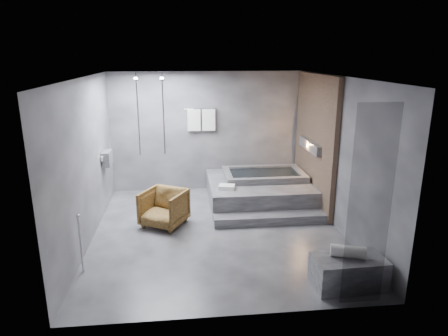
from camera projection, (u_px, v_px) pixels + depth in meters
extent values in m
plane|color=#323235|center=(217.00, 231.00, 7.42)|extent=(5.00, 5.00, 0.00)
cube|color=#545457|center=(217.00, 77.00, 6.65)|extent=(4.50, 5.00, 0.04)
cube|color=#3E3E43|center=(208.00, 132.00, 9.42)|extent=(4.50, 0.04, 2.80)
cube|color=#3E3E43|center=(236.00, 212.00, 4.64)|extent=(4.50, 0.04, 2.80)
cube|color=#3E3E43|center=(86.00, 162.00, 6.80)|extent=(0.04, 5.00, 2.80)
cube|color=#3E3E43|center=(340.00, 155.00, 7.26)|extent=(0.04, 5.00, 2.80)
cube|color=#A17C5E|center=(315.00, 141.00, 8.45)|extent=(0.10, 2.40, 2.78)
cube|color=#FF9938|center=(311.00, 146.00, 8.47)|extent=(0.14, 1.20, 0.20)
cube|color=gray|center=(107.00, 158.00, 8.23)|extent=(0.16, 0.42, 0.30)
imported|color=beige|center=(107.00, 162.00, 8.15)|extent=(0.08, 0.08, 0.21)
imported|color=beige|center=(109.00, 161.00, 8.35)|extent=(0.07, 0.07, 0.15)
cylinder|color=silver|center=(163.00, 114.00, 8.75)|extent=(0.04, 0.04, 1.80)
cylinder|color=silver|center=(138.00, 115.00, 8.70)|extent=(0.04, 0.04, 1.80)
cylinder|color=silver|center=(201.00, 109.00, 9.20)|extent=(0.75, 0.02, 0.02)
cube|color=white|center=(194.00, 120.00, 9.23)|extent=(0.30, 0.06, 0.50)
cube|color=white|center=(209.00, 120.00, 9.26)|extent=(0.30, 0.06, 0.50)
cylinder|color=silver|center=(81.00, 244.00, 5.93)|extent=(0.04, 0.04, 0.90)
cube|color=black|center=(369.00, 209.00, 4.87)|extent=(0.55, 0.01, 2.60)
cube|color=#38383B|center=(259.00, 191.00, 8.84)|extent=(2.20, 2.00, 0.50)
cube|color=#38383B|center=(270.00, 219.00, 7.76)|extent=(2.20, 0.36, 0.18)
cube|color=#38383B|center=(348.00, 272.00, 5.61)|extent=(1.01, 0.58, 0.44)
imported|color=#3F290F|center=(164.00, 208.00, 7.60)|extent=(1.02, 1.03, 0.70)
cylinder|color=silver|center=(348.00, 252.00, 5.54)|extent=(0.51, 0.32, 0.17)
cube|color=white|center=(227.00, 187.00, 8.19)|extent=(0.37, 0.30, 0.08)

